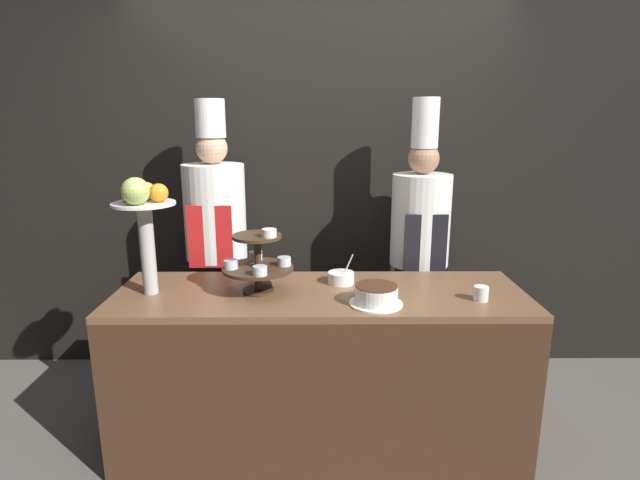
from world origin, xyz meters
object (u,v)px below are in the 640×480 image
chef_center_left (420,241)px  tiered_stand (258,261)px  fruit_pedestal (144,212)px  serving_bowl_far (341,278)px  cake_round (376,295)px  cup_white (481,293)px  chef_left (216,237)px

chef_center_left → tiered_stand: bearing=-147.1°
fruit_pedestal → serving_bowl_far: fruit_pedestal is taller
tiered_stand → fruit_pedestal: bearing=-177.2°
cake_round → cup_white: cake_round is taller
cup_white → chef_center_left: (-0.16, 0.74, 0.08)m
fruit_pedestal → chef_center_left: bearing=23.1°
chef_left → chef_center_left: size_ratio=1.00×
cake_round → chef_left: bearing=139.4°
cup_white → cake_round: bearing=-174.7°
cake_round → chef_left: chef_left is taller
cake_round → chef_center_left: (0.36, 0.79, 0.07)m
tiered_stand → cup_white: 1.12m
cup_white → serving_bowl_far: serving_bowl_far is taller
fruit_pedestal → cup_white: 1.70m
tiered_stand → serving_bowl_far: (0.43, 0.14, -0.13)m
serving_bowl_far → chef_left: 0.90m
cake_round → chef_left: 1.21m
cake_round → chef_center_left: size_ratio=0.14×
tiered_stand → chef_center_left: 1.13m
serving_bowl_far → chef_center_left: size_ratio=0.09×
tiered_stand → cake_round: size_ratio=1.40×
fruit_pedestal → chef_left: chef_left is taller
tiered_stand → fruit_pedestal: fruit_pedestal is taller
tiered_stand → serving_bowl_far: bearing=17.9°
tiered_stand → chef_center_left: bearing=32.9°
cup_white → chef_center_left: bearing=102.1°
fruit_pedestal → serving_bowl_far: size_ratio=3.68×
chef_left → cup_white: bearing=-27.1°
chef_center_left → fruit_pedestal: bearing=-156.9°
fruit_pedestal → serving_bowl_far: bearing=9.6°
serving_bowl_far → tiered_stand: bearing=-162.1°
cup_white → chef_left: bearing=152.9°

